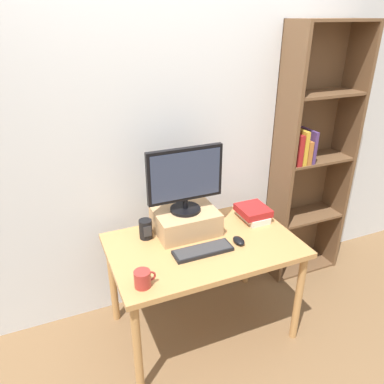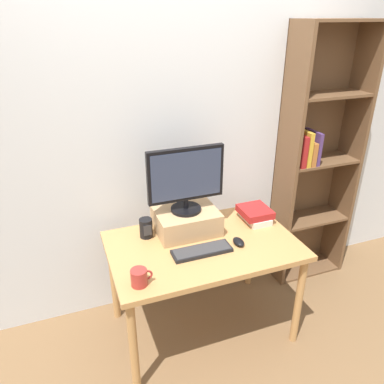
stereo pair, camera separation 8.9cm
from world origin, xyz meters
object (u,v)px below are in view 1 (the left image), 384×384
at_px(keyboard, 203,251).
at_px(computer_mouse, 239,241).
at_px(computer_monitor, 185,178).
at_px(coffee_mug, 143,279).
at_px(riser_box, 185,221).
at_px(desk, 203,253).
at_px(bookshelf_unit, 310,157).
at_px(desk_speaker, 146,229).
at_px(book_stack, 253,213).

height_order(keyboard, computer_mouse, computer_mouse).
relative_size(computer_monitor, computer_mouse, 4.85).
height_order(computer_mouse, coffee_mug, coffee_mug).
distance_m(riser_box, computer_monitor, 0.31).
height_order(desk, coffee_mug, coffee_mug).
bearing_deg(desk, riser_box, 104.27).
height_order(desk, riser_box, riser_box).
distance_m(desk, riser_box, 0.25).
bearing_deg(coffee_mug, bookshelf_unit, 21.56).
bearing_deg(coffee_mug, computer_monitor, 46.07).
bearing_deg(bookshelf_unit, desk_speaker, -173.72).
distance_m(bookshelf_unit, desk_speaker, 1.43).
xyz_separation_m(bookshelf_unit, book_stack, (-0.63, -0.21, -0.26)).
distance_m(keyboard, computer_mouse, 0.25).
bearing_deg(computer_monitor, desk, -75.62).
xyz_separation_m(book_stack, desk_speaker, (-0.78, 0.06, 0.02)).
xyz_separation_m(desk, keyboard, (-0.05, -0.09, 0.09)).
relative_size(desk, keyboard, 3.22).
height_order(computer_mouse, book_stack, book_stack).
relative_size(riser_box, coffee_mug, 3.34).
bearing_deg(coffee_mug, riser_box, 46.16).
relative_size(keyboard, desk_speaker, 2.87).
bearing_deg(desk, bookshelf_unit, 18.45).
relative_size(desk, coffee_mug, 9.84).
bearing_deg(desk, desk_speaker, 147.17).
bearing_deg(computer_mouse, desk, 157.24).
xyz_separation_m(coffee_mug, desk_speaker, (0.15, 0.46, 0.02)).
xyz_separation_m(riser_box, keyboard, (0.00, -0.28, -0.06)).
xyz_separation_m(computer_mouse, book_stack, (0.25, 0.24, 0.03)).
bearing_deg(computer_mouse, coffee_mug, -166.27).
bearing_deg(desk, coffee_mug, -151.82).
bearing_deg(bookshelf_unit, keyboard, -158.18).
relative_size(keyboard, coffee_mug, 3.06).
distance_m(riser_box, computer_mouse, 0.38).
bearing_deg(riser_box, bookshelf_unit, 8.64).
bearing_deg(riser_box, coffee_mug, -133.84).
bearing_deg(bookshelf_unit, computer_monitor, -171.29).
distance_m(desk, computer_monitor, 0.50).
bearing_deg(book_stack, bookshelf_unit, 18.65).
relative_size(riser_box, desk_speaker, 3.13).
bearing_deg(computer_monitor, bookshelf_unit, 8.71).
relative_size(computer_mouse, desk_speaker, 0.80).
xyz_separation_m(bookshelf_unit, coffee_mug, (-1.56, -0.62, -0.26)).
height_order(desk, keyboard, keyboard).
bearing_deg(desk, computer_mouse, -22.76).
distance_m(riser_box, book_stack, 0.51).
xyz_separation_m(bookshelf_unit, keyboard, (-1.13, -0.45, -0.29)).
relative_size(bookshelf_unit, coffee_mug, 16.55).
distance_m(bookshelf_unit, book_stack, 0.71).
relative_size(bookshelf_unit, computer_monitor, 4.01).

